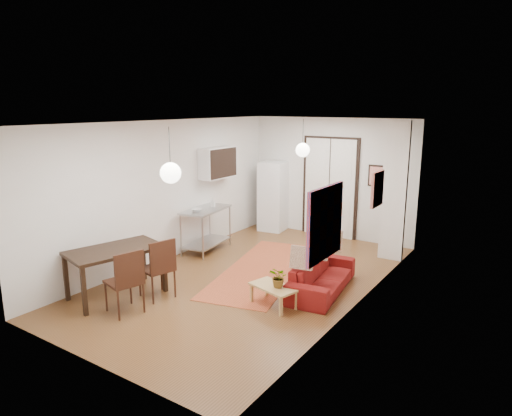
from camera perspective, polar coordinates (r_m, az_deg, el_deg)
The scene contains 27 objects.
floor at distance 8.71m, azimuth -0.73°, elevation -8.75°, with size 7.00×7.00×0.00m, color brown.
ceiling at distance 8.10m, azimuth -0.79°, elevation 10.69°, with size 4.20×7.00×0.02m, color silver.
wall_back at distance 11.30m, azimuth 9.33°, elevation 3.74°, with size 4.20×0.02×2.90m, color silver.
wall_front at distance 5.84m, azimuth -20.61°, elevation -5.49°, with size 4.20×0.02×2.90m, color silver.
wall_left at distance 9.60m, azimuth -11.17°, elevation 2.07°, with size 0.02×7.00×2.90m, color silver.
wall_right at distance 7.34m, azimuth 12.92°, elevation -1.32°, with size 0.02×7.00×2.90m, color silver.
double_doors at distance 11.30m, azimuth 9.19°, elevation 2.46°, with size 1.44×0.06×2.50m, color white.
stub_partition at distance 9.78m, azimuth 16.90°, elevation 1.95°, with size 0.50×0.10×2.90m, color silver.
wall_cabinet at distance 10.53m, azimuth -4.81°, elevation 5.68°, with size 0.35×1.00×0.70m, color white.
painting_popart at distance 6.18m, azimuth 8.64°, elevation -1.88°, with size 0.05×1.00×1.00m, color red.
painting_abstract at distance 8.01m, azimuth 14.93°, elevation 2.31°, with size 0.05×0.50×0.60m, color beige.
poster_back at distance 10.83m, azimuth 14.84°, elevation 3.89°, with size 0.40×0.03×0.50m, color red.
print_left at distance 11.00m, azimuth -3.81°, elevation 6.27°, with size 0.03×0.44×0.54m, color #9B6440.
pendant_back at distance 9.86m, azimuth 5.85°, elevation 7.22°, with size 0.30×0.30×0.80m.
pendant_front at distance 6.61m, azimuth -10.63°, elevation 4.33°, with size 0.30×0.30×0.80m.
kilim_rug at distance 9.13m, azimuth 0.92°, elevation -7.68°, with size 1.35×3.60×0.01m, color #B74E2D.
sofa at distance 8.14m, azimuth 8.25°, elevation -8.41°, with size 1.86×0.73×0.54m, color maroon.
coffee_table at distance 7.48m, azimuth 2.22°, elevation -10.03°, with size 0.86×0.62×0.34m.
potted_plant at distance 7.35m, azimuth 2.90°, elevation -8.66°, with size 0.30×0.26×0.34m, color #346F31.
kitchen_counter at distance 10.15m, azimuth -6.25°, elevation -1.91°, with size 0.80×1.33×0.96m.
bowl at distance 9.85m, azimuth -7.41°, elevation -0.26°, with size 0.23×0.23×0.06m, color beige.
soap_bottle at distance 10.24m, azimuth -5.41°, elevation 0.72°, with size 0.09×0.09×0.20m, color #539DB4.
fridge at distance 11.75m, azimuth 2.14°, elevation 1.46°, with size 0.63×0.63×1.78m, color white.
dining_table at distance 8.05m, azimuth -17.20°, elevation -5.51°, with size 1.23×1.69×0.84m.
dining_chair_near at distance 7.95m, azimuth -11.81°, elevation -6.51°, with size 0.61×0.76×1.04m.
dining_chair_far at distance 7.51m, azimuth -15.63°, elevation -7.89°, with size 0.61×0.76×1.04m.
black_side_chair at distance 10.26m, azimuth 8.80°, elevation -2.17°, with size 0.56×0.57×0.98m.
Camera 1 is at (4.57, -6.68, 3.20)m, focal length 32.00 mm.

